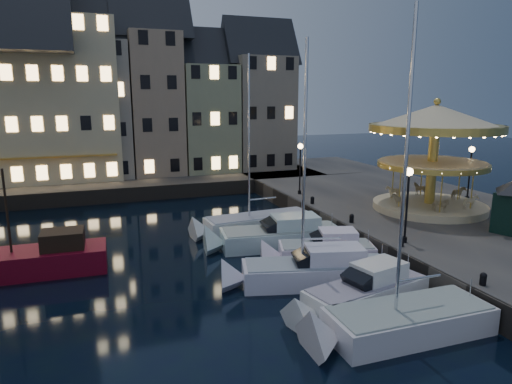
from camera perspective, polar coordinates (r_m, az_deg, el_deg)
name	(u,v)px	position (r m, az deg, el deg)	size (l,w,h in m)	color
ground	(293,290)	(22.75, 4.65, -12.07)	(160.00, 160.00, 0.00)	black
quay_east	(438,220)	(34.79, 21.80, -3.23)	(16.00, 56.00, 1.30)	#474442
quay_north	(101,184)	(47.63, -18.75, 0.91)	(44.00, 12.00, 1.30)	#474442
quaywall_e	(339,231)	(30.16, 10.32, -4.81)	(0.15, 44.00, 1.30)	#47423A
quaywall_n	(127,195)	(41.83, -15.78, -0.37)	(48.00, 0.15, 1.30)	#47423A
streetlamp_b	(408,194)	(26.01, 18.43, -0.27)	(0.44, 0.44, 4.17)	black
streetlamp_c	(300,161)	(37.34, 5.54, 3.84)	(0.44, 0.44, 4.17)	black
streetlamp_d	(470,165)	(38.63, 25.22, 3.03)	(0.44, 0.44, 4.17)	black
bollard_a	(483,278)	(22.06, 26.53, -9.64)	(0.30, 0.30, 0.57)	black
bollard_b	(401,241)	(25.87, 17.72, -5.82)	(0.30, 0.30, 0.57)	black
bollard_c	(352,218)	(29.79, 11.87, -3.18)	(0.30, 0.30, 0.57)	black
bollard_d	(312,200)	(34.43, 7.06, -0.97)	(0.30, 0.30, 0.57)	black
townhouse_nb	(28,106)	(49.13, -26.58, 9.58)	(6.16, 8.00, 13.80)	slate
townhouse_nc	(95,101)	(48.85, -19.47, 10.73)	(6.82, 8.00, 14.80)	gray
townhouse_nd	(154,95)	(49.28, -12.68, 11.70)	(5.50, 8.00, 15.80)	gray
townhouse_ne	(205,110)	(50.31, -6.35, 10.20)	(6.16, 8.00, 12.80)	gray
townhouse_nf	(258,105)	(52.07, 0.23, 10.88)	(6.82, 8.00, 13.80)	gray
hotel_corner	(27,90)	(49.12, -26.69, 11.33)	(17.60, 9.00, 16.80)	beige
motorboat_a	(396,324)	(19.28, 17.14, -15.47)	(7.64, 2.62, 12.81)	silver
motorboat_b	(360,296)	(21.03, 12.84, -12.53)	(7.08, 3.35, 2.15)	silver
motorboat_c	(309,272)	(23.13, 6.59, -9.88)	(8.42, 4.09, 11.19)	silver
motorboat_d	(319,253)	(25.99, 7.84, -7.52)	(6.31, 3.64, 2.15)	white
motorboat_e	(275,237)	(28.50, 2.37, -5.63)	(8.57, 3.51, 2.15)	silver
motorboat_f	(251,224)	(31.59, -0.57, -4.07)	(8.62, 2.80, 11.41)	silver
red_fishing_boat	(38,261)	(26.95, -25.64, -7.77)	(7.39, 2.81, 5.89)	maroon
carousel	(435,137)	(33.97, 21.42, 6.39)	(8.92, 8.92, 7.80)	#C9B68B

